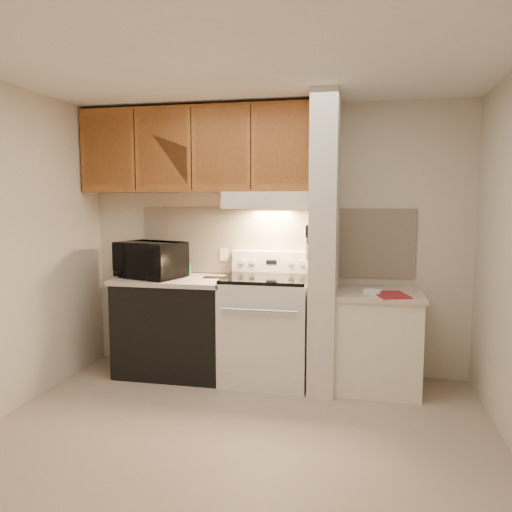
# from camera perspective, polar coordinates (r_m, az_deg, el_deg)

# --- Properties ---
(floor) EXTENTS (3.60, 3.60, 0.00)m
(floor) POSITION_cam_1_polar(r_m,az_deg,el_deg) (3.64, -2.36, -20.14)
(floor) COLOR tan
(floor) RESTS_ON ground
(ceiling) EXTENTS (3.60, 3.60, 0.00)m
(ceiling) POSITION_cam_1_polar(r_m,az_deg,el_deg) (3.37, -2.57, 21.42)
(ceiling) COLOR white
(ceiling) RESTS_ON wall_back
(wall_back) EXTENTS (3.60, 2.50, 0.02)m
(wall_back) POSITION_cam_1_polar(r_m,az_deg,el_deg) (4.74, 1.99, 1.85)
(wall_back) COLOR beige
(wall_back) RESTS_ON floor
(backsplash) EXTENTS (2.60, 0.02, 0.63)m
(backsplash) POSITION_cam_1_polar(r_m,az_deg,el_deg) (4.73, 1.97, 1.65)
(backsplash) COLOR #FFE7CD
(backsplash) RESTS_ON wall_back
(range_body) EXTENTS (0.76, 0.65, 0.92)m
(range_body) POSITION_cam_1_polar(r_m,az_deg,el_deg) (4.54, 1.21, -8.49)
(range_body) COLOR silver
(range_body) RESTS_ON floor
(oven_window) EXTENTS (0.50, 0.01, 0.30)m
(oven_window) POSITION_cam_1_polar(r_m,az_deg,el_deg) (4.23, 0.41, -9.05)
(oven_window) COLOR black
(oven_window) RESTS_ON range_body
(oven_handle) EXTENTS (0.65, 0.02, 0.02)m
(oven_handle) POSITION_cam_1_polar(r_m,az_deg,el_deg) (4.14, 0.31, -6.25)
(oven_handle) COLOR silver
(oven_handle) RESTS_ON range_body
(cooktop) EXTENTS (0.74, 0.64, 0.03)m
(cooktop) POSITION_cam_1_polar(r_m,az_deg,el_deg) (4.44, 1.22, -2.56)
(cooktop) COLOR black
(cooktop) RESTS_ON range_body
(range_backguard) EXTENTS (0.76, 0.08, 0.20)m
(range_backguard) POSITION_cam_1_polar(r_m,az_deg,el_deg) (4.70, 1.86, -0.64)
(range_backguard) COLOR silver
(range_backguard) RESTS_ON range_body
(range_display) EXTENTS (0.10, 0.01, 0.04)m
(range_display) POSITION_cam_1_polar(r_m,az_deg,el_deg) (4.66, 1.77, -0.70)
(range_display) COLOR black
(range_display) RESTS_ON range_backguard
(range_knob_left_outer) EXTENTS (0.05, 0.02, 0.05)m
(range_knob_left_outer) POSITION_cam_1_polar(r_m,az_deg,el_deg) (4.71, -1.59, -0.62)
(range_knob_left_outer) COLOR silver
(range_knob_left_outer) RESTS_ON range_backguard
(range_knob_left_inner) EXTENTS (0.05, 0.02, 0.05)m
(range_knob_left_inner) POSITION_cam_1_polar(r_m,az_deg,el_deg) (4.69, -0.40, -0.65)
(range_knob_left_inner) COLOR silver
(range_knob_left_inner) RESTS_ON range_backguard
(range_knob_right_inner) EXTENTS (0.05, 0.02, 0.05)m
(range_knob_right_inner) POSITION_cam_1_polar(r_m,az_deg,el_deg) (4.63, 3.96, -0.76)
(range_knob_right_inner) COLOR silver
(range_knob_right_inner) RESTS_ON range_backguard
(range_knob_right_outer) EXTENTS (0.05, 0.02, 0.05)m
(range_knob_right_outer) POSITION_cam_1_polar(r_m,az_deg,el_deg) (4.62, 5.19, -0.79)
(range_knob_right_outer) COLOR silver
(range_knob_right_outer) RESTS_ON range_backguard
(dishwasher_front) EXTENTS (1.00, 0.63, 0.87)m
(dishwasher_front) POSITION_cam_1_polar(r_m,az_deg,el_deg) (4.79, -9.29, -8.09)
(dishwasher_front) COLOR black
(dishwasher_front) RESTS_ON floor
(left_countertop) EXTENTS (1.04, 0.67, 0.04)m
(left_countertop) POSITION_cam_1_polar(r_m,az_deg,el_deg) (4.70, -9.39, -2.71)
(left_countertop) COLOR beige
(left_countertop) RESTS_ON dishwasher_front
(spoon_rest) EXTENTS (0.25, 0.11, 0.02)m
(spoon_rest) POSITION_cam_1_polar(r_m,az_deg,el_deg) (4.62, -4.48, -2.43)
(spoon_rest) COLOR black
(spoon_rest) RESTS_ON left_countertop
(teal_jar) EXTENTS (0.11, 0.11, 0.10)m
(teal_jar) POSITION_cam_1_polar(r_m,az_deg,el_deg) (4.87, -7.92, -1.54)
(teal_jar) COLOR #1D655E
(teal_jar) RESTS_ON left_countertop
(outlet) EXTENTS (0.08, 0.01, 0.12)m
(outlet) POSITION_cam_1_polar(r_m,az_deg,el_deg) (4.83, -3.68, 0.14)
(outlet) COLOR #EAE4C6
(outlet) RESTS_ON backsplash
(microwave) EXTENTS (0.70, 0.58, 0.33)m
(microwave) POSITION_cam_1_polar(r_m,az_deg,el_deg) (4.74, -12.00, -0.42)
(microwave) COLOR black
(microwave) RESTS_ON left_countertop
(partition_pillar) EXTENTS (0.22, 0.70, 2.50)m
(partition_pillar) POSITION_cam_1_polar(r_m,az_deg,el_deg) (4.33, 7.87, 1.36)
(partition_pillar) COLOR beige
(partition_pillar) RESTS_ON floor
(pillar_trim) EXTENTS (0.01, 0.70, 0.04)m
(pillar_trim) POSITION_cam_1_polar(r_m,az_deg,el_deg) (4.34, 6.35, 2.05)
(pillar_trim) COLOR #9B5826
(pillar_trim) RESTS_ON partition_pillar
(knife_strip) EXTENTS (0.02, 0.42, 0.04)m
(knife_strip) POSITION_cam_1_polar(r_m,az_deg,el_deg) (4.29, 6.21, 2.27)
(knife_strip) COLOR black
(knife_strip) RESTS_ON partition_pillar
(knife_blade_a) EXTENTS (0.01, 0.03, 0.16)m
(knife_blade_a) POSITION_cam_1_polar(r_m,az_deg,el_deg) (4.13, 5.80, 0.73)
(knife_blade_a) COLOR silver
(knife_blade_a) RESTS_ON knife_strip
(knife_handle_a) EXTENTS (0.02, 0.02, 0.10)m
(knife_handle_a) POSITION_cam_1_polar(r_m,az_deg,el_deg) (4.12, 5.82, 2.80)
(knife_handle_a) COLOR black
(knife_handle_a) RESTS_ON knife_strip
(knife_blade_b) EXTENTS (0.01, 0.04, 0.18)m
(knife_blade_b) POSITION_cam_1_polar(r_m,az_deg,el_deg) (4.23, 5.94, 0.73)
(knife_blade_b) COLOR silver
(knife_blade_b) RESTS_ON knife_strip
(knife_handle_b) EXTENTS (0.02, 0.02, 0.10)m
(knife_handle_b) POSITION_cam_1_polar(r_m,az_deg,el_deg) (4.20, 5.94, 2.87)
(knife_handle_b) COLOR black
(knife_handle_b) RESTS_ON knife_strip
(knife_blade_c) EXTENTS (0.01, 0.04, 0.20)m
(knife_blade_c) POSITION_cam_1_polar(r_m,az_deg,el_deg) (4.29, 6.02, 0.67)
(knife_blade_c) COLOR silver
(knife_blade_c) RESTS_ON knife_strip
(knife_handle_c) EXTENTS (0.02, 0.02, 0.10)m
(knife_handle_c) POSITION_cam_1_polar(r_m,az_deg,el_deg) (4.29, 6.07, 2.95)
(knife_handle_c) COLOR black
(knife_handle_c) RESTS_ON knife_strip
(knife_blade_d) EXTENTS (0.01, 0.04, 0.16)m
(knife_blade_d) POSITION_cam_1_polar(r_m,az_deg,el_deg) (4.39, 6.15, 1.05)
(knife_blade_d) COLOR silver
(knife_blade_d) RESTS_ON knife_strip
(knife_handle_d) EXTENTS (0.02, 0.02, 0.10)m
(knife_handle_d) POSITION_cam_1_polar(r_m,az_deg,el_deg) (4.37, 6.17, 3.01)
(knife_handle_d) COLOR black
(knife_handle_d) RESTS_ON knife_strip
(knife_blade_e) EXTENTS (0.01, 0.04, 0.18)m
(knife_blade_e) POSITION_cam_1_polar(r_m,az_deg,el_deg) (4.46, 6.24, 1.01)
(knife_blade_e) COLOR silver
(knife_blade_e) RESTS_ON knife_strip
(knife_handle_e) EXTENTS (0.02, 0.02, 0.10)m
(knife_handle_e) POSITION_cam_1_polar(r_m,az_deg,el_deg) (4.45, 6.27, 3.06)
(knife_handle_e) COLOR black
(knife_handle_e) RESTS_ON knife_strip
(oven_mitt) EXTENTS (0.03, 0.11, 0.25)m
(oven_mitt) POSITION_cam_1_polar(r_m,az_deg,el_deg) (4.52, 6.33, 0.47)
(oven_mitt) COLOR slate
(oven_mitt) RESTS_ON partition_pillar
(right_cab_base) EXTENTS (0.70, 0.60, 0.81)m
(right_cab_base) POSITION_cam_1_polar(r_m,az_deg,el_deg) (4.48, 13.66, -9.60)
(right_cab_base) COLOR #EAE4C6
(right_cab_base) RESTS_ON floor
(right_countertop) EXTENTS (0.74, 0.64, 0.04)m
(right_countertop) POSITION_cam_1_polar(r_m,az_deg,el_deg) (4.38, 13.81, -4.25)
(right_countertop) COLOR beige
(right_countertop) RESTS_ON right_cab_base
(red_folder) EXTENTS (0.32, 0.38, 0.01)m
(red_folder) POSITION_cam_1_polar(r_m,az_deg,el_deg) (4.24, 15.24, -4.31)
(red_folder) COLOR maroon
(red_folder) RESTS_ON right_countertop
(white_box) EXTENTS (0.16, 0.13, 0.04)m
(white_box) POSITION_cam_1_polar(r_m,az_deg,el_deg) (4.28, 13.20, -3.97)
(white_box) COLOR white
(white_box) RESTS_ON right_countertop
(range_hood) EXTENTS (0.78, 0.44, 0.15)m
(range_hood) POSITION_cam_1_polar(r_m,az_deg,el_deg) (4.51, 1.54, 6.38)
(range_hood) COLOR #EAE4C6
(range_hood) RESTS_ON upper_cabinets
(hood_lip) EXTENTS (0.78, 0.04, 0.06)m
(hood_lip) POSITION_cam_1_polar(r_m,az_deg,el_deg) (4.30, 1.03, 5.79)
(hood_lip) COLOR #EAE4C6
(hood_lip) RESTS_ON range_hood
(upper_cabinets) EXTENTS (2.18, 0.33, 0.77)m
(upper_cabinets) POSITION_cam_1_polar(r_m,az_deg,el_deg) (4.75, -6.76, 11.91)
(upper_cabinets) COLOR #9B5826
(upper_cabinets) RESTS_ON wall_back
(cab_door_a) EXTENTS (0.46, 0.01, 0.63)m
(cab_door_a) POSITION_cam_1_polar(r_m,az_deg,el_deg) (4.92, -16.62, 11.49)
(cab_door_a) COLOR #9B5826
(cab_door_a) RESTS_ON upper_cabinets
(cab_gap_a) EXTENTS (0.01, 0.01, 0.73)m
(cab_gap_a) POSITION_cam_1_polar(r_m,az_deg,el_deg) (4.80, -13.70, 11.71)
(cab_gap_a) COLOR black
(cab_gap_a) RESTS_ON upper_cabinets
(cab_door_b) EXTENTS (0.46, 0.01, 0.63)m
(cab_door_b) POSITION_cam_1_polar(r_m,az_deg,el_deg) (4.69, -10.62, 11.91)
(cab_door_b) COLOR #9B5826
(cab_door_b) RESTS_ON upper_cabinets
(cab_gap_b) EXTENTS (0.01, 0.01, 0.73)m
(cab_gap_b) POSITION_cam_1_polar(r_m,az_deg,el_deg) (4.59, -7.41, 12.08)
(cab_gap_b) COLOR black
(cab_gap_b) RESTS_ON upper_cabinets
(cab_door_c) EXTENTS (0.46, 0.01, 0.63)m
(cab_door_c) POSITION_cam_1_polar(r_m,az_deg,el_deg) (4.51, -4.06, 12.22)
(cab_door_c) COLOR #9B5826
(cab_door_c) RESTS_ON upper_cabinets
(cab_gap_c) EXTENTS (0.01, 0.01, 0.73)m
(cab_gap_c) POSITION_cam_1_polar(r_m,az_deg,el_deg) (4.45, -0.60, 12.32)
(cab_gap_c) COLOR black
(cab_gap_c) RESTS_ON upper_cabinets
(cab_door_d) EXTENTS (0.46, 0.01, 0.63)m
(cab_door_d) POSITION_cam_1_polar(r_m,az_deg,el_deg) (4.40, 2.96, 12.38)
(cab_door_d) COLOR #9B5826
(cab_door_d) RESTS_ON upper_cabinets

